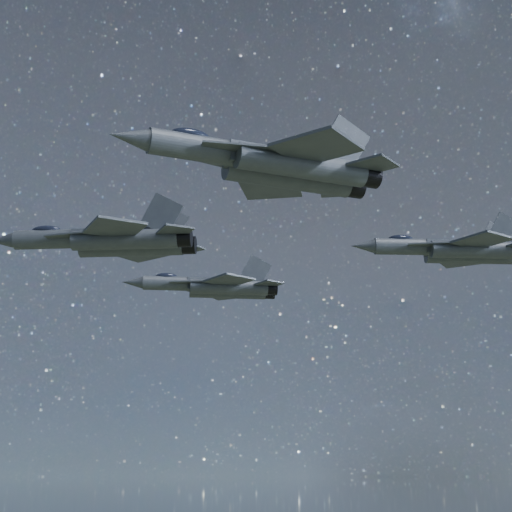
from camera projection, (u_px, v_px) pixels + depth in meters
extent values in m
cylinder|color=#383E46|center=(60.00, 239.00, 67.41)|extent=(8.05, 4.21, 1.67)
cone|color=#383E46|center=(2.00, 241.00, 67.85)|extent=(2.93, 2.27, 1.50)
ellipsoid|color=black|center=(46.00, 231.00, 67.74)|extent=(2.78, 1.91, 0.83)
cube|color=#383E46|center=(124.00, 238.00, 66.92)|extent=(8.84, 4.43, 1.40)
cylinder|color=#383E46|center=(125.00, 240.00, 65.72)|extent=(9.06, 4.56, 1.67)
cylinder|color=#383E46|center=(131.00, 247.00, 67.78)|extent=(9.06, 4.56, 1.67)
cylinder|color=black|center=(183.00, 238.00, 65.30)|extent=(1.83, 1.92, 1.55)
cylinder|color=black|center=(188.00, 245.00, 67.36)|extent=(1.83, 1.92, 1.55)
cube|color=#383E46|center=(77.00, 235.00, 65.82)|extent=(5.41, 3.84, 0.13)
cube|color=#383E46|center=(87.00, 245.00, 68.60)|extent=(5.69, 1.98, 0.13)
cube|color=#383E46|center=(115.00, 228.00, 63.33)|extent=(4.99, 5.40, 0.21)
cube|color=#383E46|center=(136.00, 253.00, 70.33)|extent=(6.15, 6.07, 0.21)
cube|color=#383E46|center=(175.00, 231.00, 64.06)|extent=(2.92, 3.09, 0.16)
cube|color=#383E46|center=(186.00, 248.00, 68.79)|extent=(3.64, 3.62, 0.16)
cube|color=#383E46|center=(162.00, 214.00, 65.76)|extent=(3.48, 1.68, 3.82)
cube|color=#383E46|center=(168.00, 224.00, 68.33)|extent=(3.66, 1.11, 3.82)
cylinder|color=#383E46|center=(177.00, 284.00, 89.61)|extent=(7.92, 2.64, 1.64)
cone|color=#383E46|center=(133.00, 282.00, 89.04)|extent=(2.69, 1.79, 1.47)
ellipsoid|color=black|center=(166.00, 277.00, 89.68)|extent=(2.62, 1.42, 0.81)
cube|color=#383E46|center=(225.00, 285.00, 90.21)|extent=(8.74, 2.69, 1.36)
cylinder|color=#383E46|center=(229.00, 287.00, 89.12)|extent=(8.96, 2.78, 1.64)
cylinder|color=#383E46|center=(228.00, 291.00, 91.13)|extent=(8.96, 2.78, 1.64)
cylinder|color=black|center=(271.00, 288.00, 89.67)|extent=(1.55, 1.68, 1.51)
cylinder|color=black|center=(269.00, 293.00, 91.67)|extent=(1.55, 1.68, 1.51)
cube|color=#383E46|center=(194.00, 282.00, 88.43)|extent=(5.54, 2.83, 0.13)
cube|color=#383E46|center=(193.00, 288.00, 91.14)|extent=(5.52, 1.48, 0.13)
cube|color=#383E46|center=(229.00, 280.00, 86.75)|extent=(5.50, 5.76, 0.21)
cube|color=#383E46|center=(224.00, 294.00, 93.57)|extent=(5.95, 6.02, 0.21)
cube|color=#383E46|center=(269.00, 284.00, 88.37)|extent=(3.23, 3.35, 0.16)
cube|color=#383E46|center=(264.00, 293.00, 92.99)|extent=(3.51, 3.55, 0.16)
cube|color=#383E46|center=(256.00, 271.00, 89.76)|extent=(3.60, 0.94, 3.74)
cube|color=#383E46|center=(253.00, 276.00, 92.27)|extent=(3.66, 0.59, 3.74)
cylinder|color=#383E46|center=(209.00, 150.00, 47.89)|extent=(7.77, 2.65, 1.61)
cone|color=#383E46|center=(130.00, 137.00, 46.09)|extent=(2.65, 1.77, 1.44)
ellipsoid|color=black|center=(190.00, 135.00, 47.65)|extent=(2.58, 1.41, 0.79)
cube|color=#383E46|center=(289.00, 164.00, 49.82)|extent=(8.58, 2.70, 1.34)
cylinder|color=#383E46|center=(302.00, 166.00, 48.93)|extent=(8.79, 2.79, 1.61)
cylinder|color=#383E46|center=(288.00, 177.00, 50.76)|extent=(8.79, 2.79, 1.61)
cylinder|color=black|center=(368.00, 176.00, 50.65)|extent=(1.53, 1.65, 1.48)
cylinder|color=black|center=(352.00, 187.00, 52.49)|extent=(1.53, 1.65, 1.48)
cube|color=#383E46|center=(246.00, 148.00, 47.29)|extent=(5.41, 1.42, 0.12)
cube|color=#383E46|center=(230.00, 164.00, 49.77)|extent=(5.43, 2.81, 0.12)
cube|color=#383E46|center=(316.00, 147.00, 46.71)|extent=(5.85, 5.91, 0.21)
cube|color=#383E46|center=(270.00, 186.00, 52.95)|extent=(5.38, 5.64, 0.21)
cube|color=#383E46|center=(373.00, 165.00, 49.37)|extent=(3.45, 3.49, 0.15)
cube|color=#383E46|center=(338.00, 190.00, 53.59)|extent=(3.16, 3.28, 0.15)
cube|color=#383E46|center=(345.00, 143.00, 50.32)|extent=(3.59, 0.59, 3.67)
cube|color=#383E46|center=(327.00, 157.00, 52.61)|extent=(3.53, 0.94, 3.67)
cylinder|color=#383E46|center=(414.00, 247.00, 77.52)|extent=(7.95, 3.11, 1.64)
cone|color=#383E46|center=(363.00, 246.00, 77.26)|extent=(2.76, 1.93, 1.47)
ellipsoid|color=black|center=(401.00, 239.00, 77.67)|extent=(2.67, 1.57, 0.81)
cube|color=#383E46|center=(468.00, 248.00, 77.79)|extent=(8.76, 3.21, 1.37)
cylinder|color=#383E46|center=(476.00, 250.00, 76.67)|extent=(8.98, 3.31, 1.64)
cylinder|color=#383E46|center=(469.00, 256.00, 78.69)|extent=(8.98, 3.31, 1.64)
cube|color=#383E46|center=(436.00, 244.00, 76.22)|extent=(5.50, 3.13, 0.13)
cube|color=#383E46|center=(429.00, 252.00, 78.95)|extent=(5.47, 1.17, 0.13)
cube|color=#383E46|center=(482.00, 240.00, 74.30)|extent=(5.34, 5.64, 0.21)
cube|color=#383E46|center=(459.00, 260.00, 81.16)|extent=(6.00, 6.03, 0.21)
cube|color=#383E46|center=(507.00, 258.00, 80.29)|extent=(3.55, 3.57, 0.16)
cube|color=#383E46|center=(506.00, 230.00, 77.12)|extent=(3.56, 1.16, 3.74)
cube|color=#383E46|center=(496.00, 238.00, 79.65)|extent=(3.66, 0.65, 3.74)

